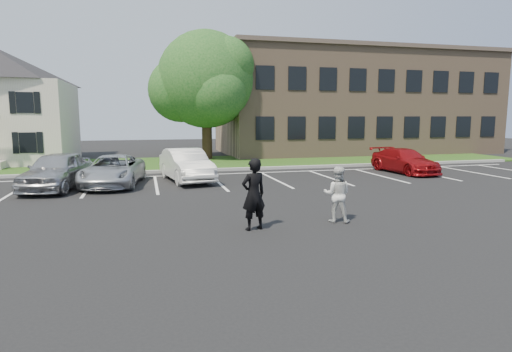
# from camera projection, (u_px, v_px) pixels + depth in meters

# --- Properties ---
(ground_plane) EXTENTS (90.00, 90.00, 0.00)m
(ground_plane) POSITION_uv_depth(u_px,v_px,m) (265.00, 224.00, 12.15)
(ground_plane) COLOR black
(ground_plane) RESTS_ON ground
(curb) EXTENTS (40.00, 0.30, 0.15)m
(curb) POSITION_uv_depth(u_px,v_px,m) (206.00, 170.00, 23.64)
(curb) COLOR gray
(curb) RESTS_ON ground
(grass_strip) EXTENTS (44.00, 8.00, 0.08)m
(grass_strip) POSITION_uv_depth(u_px,v_px,m) (197.00, 163.00, 27.48)
(grass_strip) COLOR #143F0D
(grass_strip) RESTS_ON ground
(stall_lines) EXTENTS (34.00, 5.36, 0.01)m
(stall_lines) POSITION_uv_depth(u_px,v_px,m) (243.00, 178.00, 21.08)
(stall_lines) COLOR silver
(stall_lines) RESTS_ON ground
(office_building) EXTENTS (22.40, 10.40, 8.30)m
(office_building) POSITION_uv_depth(u_px,v_px,m) (353.00, 102.00, 36.14)
(office_building) COLOR #8F7258
(office_building) RESTS_ON ground
(tree) EXTENTS (7.80, 7.20, 8.80)m
(tree) POSITION_uv_depth(u_px,v_px,m) (207.00, 82.00, 29.34)
(tree) COLOR black
(tree) RESTS_ON ground
(man_black_suit) EXTENTS (0.81, 0.64, 1.94)m
(man_black_suit) POSITION_uv_depth(u_px,v_px,m) (254.00, 194.00, 11.44)
(man_black_suit) COLOR black
(man_black_suit) RESTS_ON ground
(man_white_shirt) EXTENTS (0.98, 0.91, 1.62)m
(man_white_shirt) POSITION_uv_depth(u_px,v_px,m) (337.00, 194.00, 12.33)
(man_white_shirt) COLOR silver
(man_white_shirt) RESTS_ON ground
(car_silver_west) EXTENTS (2.73, 4.90, 1.58)m
(car_silver_west) POSITION_uv_depth(u_px,v_px,m) (57.00, 171.00, 17.83)
(car_silver_west) COLOR #ACACB0
(car_silver_west) RESTS_ON ground
(car_silver_minivan) EXTENTS (2.89, 5.07, 1.33)m
(car_silver_minivan) POSITION_uv_depth(u_px,v_px,m) (113.00, 171.00, 18.77)
(car_silver_minivan) COLOR #B8BBC1
(car_silver_minivan) RESTS_ON ground
(car_white_sedan) EXTENTS (2.37, 4.81, 1.52)m
(car_white_sedan) POSITION_uv_depth(u_px,v_px,m) (186.00, 165.00, 20.08)
(car_white_sedan) COLOR silver
(car_white_sedan) RESTS_ON ground
(car_red_compact) EXTENTS (2.13, 4.56, 1.29)m
(car_red_compact) POSITION_uv_depth(u_px,v_px,m) (405.00, 161.00, 23.04)
(car_red_compact) COLOR maroon
(car_red_compact) RESTS_ON ground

